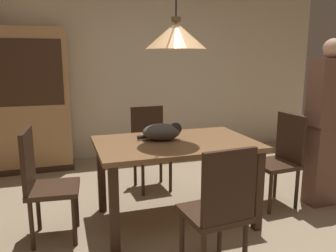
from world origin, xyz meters
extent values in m
plane|color=#998466|center=(0.00, 0.00, 0.00)|extent=(10.00, 10.00, 0.00)
cube|color=beige|center=(0.00, 2.65, 1.45)|extent=(6.40, 0.10, 2.90)
cube|color=brown|center=(0.01, 0.36, 0.73)|extent=(1.40, 0.90, 0.04)
cube|color=#382316|center=(-0.61, -0.03, 0.35)|extent=(0.07, 0.07, 0.71)
cube|color=#382316|center=(0.63, -0.03, 0.35)|extent=(0.07, 0.07, 0.71)
cube|color=#382316|center=(-0.61, 0.75, 0.35)|extent=(0.07, 0.07, 0.71)
cube|color=#382316|center=(0.63, 0.75, 0.35)|extent=(0.07, 0.07, 0.71)
cube|color=#382316|center=(0.01, -0.44, 0.43)|extent=(0.43, 0.43, 0.04)
cube|color=#322014|center=(0.03, -0.62, 0.69)|extent=(0.38, 0.07, 0.48)
cylinder|color=#382316|center=(0.15, -0.27, 0.21)|extent=(0.04, 0.04, 0.41)
cylinder|color=#382316|center=(-0.16, -0.30, 0.21)|extent=(0.04, 0.04, 0.41)
cylinder|color=#382316|center=(0.18, -0.59, 0.21)|extent=(0.04, 0.04, 0.41)
cube|color=#382316|center=(0.01, 1.16, 0.43)|extent=(0.42, 0.42, 0.04)
cube|color=#322014|center=(0.00, 1.34, 0.69)|extent=(0.38, 0.06, 0.48)
cylinder|color=#382316|center=(-0.14, 0.99, 0.21)|extent=(0.04, 0.04, 0.41)
cylinder|color=#382316|center=(0.18, 1.01, 0.21)|extent=(0.04, 0.04, 0.41)
cylinder|color=#382316|center=(-0.16, 1.31, 0.21)|extent=(0.04, 0.04, 0.41)
cylinder|color=#382316|center=(0.16, 1.33, 0.21)|extent=(0.04, 0.04, 0.41)
cube|color=#382316|center=(-1.04, 0.36, 0.43)|extent=(0.44, 0.44, 0.04)
cube|color=#322014|center=(-1.22, 0.38, 0.69)|extent=(0.07, 0.38, 0.48)
cylinder|color=#382316|center=(-0.90, 0.18, 0.21)|extent=(0.04, 0.04, 0.41)
cylinder|color=#382316|center=(-0.87, 0.50, 0.21)|extent=(0.04, 0.04, 0.41)
cylinder|color=#382316|center=(-1.22, 0.21, 0.21)|extent=(0.04, 0.04, 0.41)
cylinder|color=#382316|center=(-1.18, 0.53, 0.21)|extent=(0.04, 0.04, 0.41)
cube|color=#382316|center=(1.06, 0.36, 0.43)|extent=(0.43, 0.43, 0.04)
cube|color=#322014|center=(1.24, 0.37, 0.69)|extent=(0.06, 0.38, 0.48)
cylinder|color=#382316|center=(0.89, 0.51, 0.21)|extent=(0.04, 0.04, 0.41)
cylinder|color=#382316|center=(0.91, 0.19, 0.21)|extent=(0.04, 0.04, 0.41)
cylinder|color=#382316|center=(1.21, 0.53, 0.21)|extent=(0.04, 0.04, 0.41)
cylinder|color=#382316|center=(1.23, 0.21, 0.21)|extent=(0.04, 0.04, 0.41)
ellipsoid|color=#4C4742|center=(-0.10, 0.44, 0.82)|extent=(0.38, 0.29, 0.15)
sphere|color=black|center=(0.03, 0.42, 0.85)|extent=(0.11, 0.11, 0.11)
cylinder|color=black|center=(-0.21, 0.50, 0.78)|extent=(0.18, 0.04, 0.04)
cone|color=#E0A86B|center=(0.01, 0.36, 1.66)|extent=(0.52, 0.52, 0.22)
cylinder|color=#513D23|center=(0.01, 0.36, 1.79)|extent=(0.08, 0.08, 0.04)
cube|color=#A87A4C|center=(-1.38, 2.32, 0.93)|extent=(1.10, 0.44, 1.85)
cube|color=#382316|center=(-1.38, 2.10, 1.29)|extent=(0.97, 0.01, 0.81)
cube|color=#382316|center=(-1.38, 2.32, 0.04)|extent=(1.12, 0.45, 0.08)
cube|color=brown|center=(1.55, 0.24, 0.41)|extent=(0.30, 0.20, 0.82)
cube|color=brown|center=(1.55, 0.24, 1.15)|extent=(0.36, 0.22, 0.65)
sphere|color=tan|center=(1.55, 0.24, 1.56)|extent=(0.19, 0.19, 0.19)
camera|label=1|loc=(-0.95, -2.41, 1.49)|focal=36.30mm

